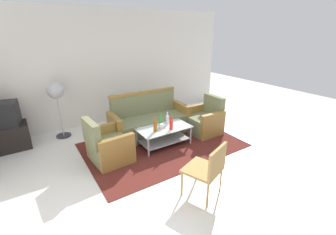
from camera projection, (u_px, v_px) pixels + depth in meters
name	position (u px, v px, depth m)	size (l,w,h in m)	color
ground_plane	(188.00, 168.00, 4.06)	(14.00, 14.00, 0.00)	silver
wall_back	(117.00, 66.00, 5.94)	(6.52, 0.12, 2.80)	silver
rug	(163.00, 145.00, 4.87)	(3.15, 2.11, 0.01)	#511E19
couch	(149.00, 121.00, 5.30)	(1.82, 0.79, 0.96)	#6B704C
armchair_left	(108.00, 147.00, 4.22)	(0.75, 0.81, 0.85)	#6B704C
armchair_right	(204.00, 121.00, 5.38)	(0.70, 0.76, 0.85)	#6B704C
coffee_table	(164.00, 133.00, 4.78)	(1.10, 0.60, 0.40)	silver
bottle_brown	(155.00, 126.00, 4.50)	(0.08, 0.08, 0.31)	brown
bottle_green	(160.00, 122.00, 4.72)	(0.06, 0.06, 0.30)	#2D8C38
bottle_red	(171.00, 124.00, 4.60)	(0.07, 0.07, 0.28)	red
bottle_clear	(167.00, 120.00, 4.85)	(0.07, 0.07, 0.28)	silver
cup	(161.00, 126.00, 4.66)	(0.08, 0.08, 0.10)	silver
tv_stand	(7.00, 138.00, 4.61)	(0.80, 0.50, 0.52)	black
television	(0.00, 115.00, 4.43)	(0.67, 0.55, 0.48)	black
pedestal_fan	(56.00, 94.00, 4.91)	(0.36, 0.36, 1.27)	#2D2D33
wicker_chair	(208.00, 167.00, 3.22)	(0.62, 0.62, 0.84)	#AD844C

